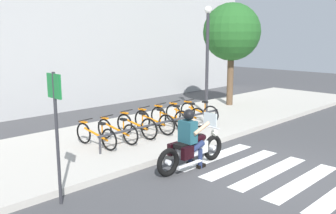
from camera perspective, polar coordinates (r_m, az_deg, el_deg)
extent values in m
plane|color=#424244|center=(8.86, 15.01, -9.97)|extent=(48.00, 48.00, 0.00)
cube|color=#B7B2A8|center=(11.57, -4.28, -4.25)|extent=(24.00, 4.40, 0.15)
cube|color=white|center=(8.64, 20.15, -10.81)|extent=(2.80, 0.40, 0.01)
cube|color=white|center=(8.98, 15.48, -9.69)|extent=(2.80, 0.40, 0.01)
cube|color=white|center=(9.37, 11.20, -8.61)|extent=(2.80, 0.40, 0.01)
cube|color=white|center=(9.81, 7.30, -7.58)|extent=(2.80, 0.40, 0.01)
torus|color=black|center=(9.46, 6.92, -6.25)|extent=(0.65, 0.12, 0.65)
cylinder|color=silver|center=(9.46, 6.92, -6.25)|extent=(0.12, 0.10, 0.12)
torus|color=black|center=(8.34, 0.02, -8.55)|extent=(0.65, 0.12, 0.65)
cylinder|color=silver|center=(8.34, 0.02, -8.55)|extent=(0.12, 0.10, 0.12)
cube|color=silver|center=(8.84, 3.71, -6.48)|extent=(0.87, 0.29, 0.28)
ellipsoid|color=black|center=(8.93, 4.66, -4.83)|extent=(0.52, 0.28, 0.22)
cube|color=black|center=(8.64, 2.75, -5.84)|extent=(0.56, 0.28, 0.10)
cube|color=black|center=(8.70, 0.89, -6.47)|extent=(0.32, 0.12, 0.28)
cube|color=black|center=(8.41, 3.03, -7.11)|extent=(0.32, 0.12, 0.28)
cylinder|color=silver|center=(9.18, 6.38, -3.03)|extent=(0.03, 0.62, 0.03)
sphere|color=white|center=(9.39, 7.17, -3.99)|extent=(0.18, 0.18, 0.18)
cube|color=silver|center=(9.16, 6.53, -1.91)|extent=(0.04, 0.40, 0.32)
cylinder|color=silver|center=(8.63, 3.41, -8.81)|extent=(0.78, 0.09, 0.08)
cube|color=#1E4C59|center=(8.60, 3.07, -3.83)|extent=(0.26, 0.40, 0.52)
sphere|color=black|center=(8.53, 3.24, -1.20)|extent=(0.26, 0.26, 0.26)
cylinder|color=tan|center=(8.89, 3.04, -2.82)|extent=(0.52, 0.09, 0.26)
cylinder|color=tan|center=(8.61, 5.20, -3.32)|extent=(0.52, 0.09, 0.26)
cylinder|color=#1E284C|center=(8.91, 2.95, -5.71)|extent=(0.44, 0.14, 0.24)
cylinder|color=#1E284C|center=(9.09, 3.44, -7.47)|extent=(0.11, 0.11, 0.47)
cube|color=black|center=(9.19, 3.60, -8.58)|extent=(0.24, 0.10, 0.08)
cylinder|color=#1E284C|center=(8.71, 4.50, -6.13)|extent=(0.44, 0.14, 0.24)
cylinder|color=#1E284C|center=(8.89, 4.98, -7.92)|extent=(0.11, 0.11, 0.47)
cube|color=black|center=(8.99, 5.13, -9.05)|extent=(0.24, 0.10, 0.08)
torus|color=black|center=(10.51, -12.90, -3.96)|extent=(0.12, 0.59, 0.59)
torus|color=black|center=(9.74, -9.08, -5.00)|extent=(0.12, 0.59, 0.59)
cylinder|color=orange|center=(10.10, -11.08, -4.13)|extent=(0.16, 0.93, 0.25)
cylinder|color=orange|center=(9.87, -10.14, -3.54)|extent=(0.04, 0.04, 0.36)
cube|color=black|center=(9.83, -10.17, -2.52)|extent=(0.12, 0.21, 0.06)
cylinder|color=black|center=(10.34, -12.63, -1.95)|extent=(0.48, 0.08, 0.03)
cube|color=orange|center=(10.43, -12.97, -2.24)|extent=(0.11, 0.29, 0.04)
torus|color=black|center=(10.89, -9.75, -3.32)|extent=(0.11, 0.59, 0.59)
torus|color=black|center=(10.15, -5.82, -4.27)|extent=(0.11, 0.59, 0.59)
cylinder|color=orange|center=(10.50, -7.86, -3.47)|extent=(0.17, 0.93, 0.25)
cylinder|color=orange|center=(10.28, -6.88, -2.89)|extent=(0.04, 0.04, 0.36)
cube|color=black|center=(10.23, -6.91, -1.91)|extent=(0.12, 0.21, 0.06)
cylinder|color=black|center=(10.72, -9.45, -1.39)|extent=(0.48, 0.08, 0.03)
cube|color=orange|center=(10.81, -9.81, -1.68)|extent=(0.11, 0.29, 0.04)
torus|color=black|center=(11.27, -6.71, -2.62)|extent=(0.12, 0.64, 0.64)
torus|color=black|center=(10.60, -2.96, -3.42)|extent=(0.12, 0.64, 0.64)
cylinder|color=orange|center=(10.91, -4.90, -2.68)|extent=(0.16, 0.88, 0.24)
cylinder|color=orange|center=(10.71, -3.96, -2.03)|extent=(0.04, 0.04, 0.39)
cube|color=black|center=(10.67, -3.97, -1.01)|extent=(0.12, 0.21, 0.06)
cylinder|color=black|center=(11.10, -6.41, -0.57)|extent=(0.48, 0.08, 0.03)
cube|color=orange|center=(11.19, -6.75, -0.90)|extent=(0.11, 0.29, 0.04)
torus|color=black|center=(11.70, -4.00, -2.03)|extent=(0.13, 0.65, 0.65)
torus|color=black|center=(11.07, -0.22, -2.76)|extent=(0.13, 0.65, 0.65)
cylinder|color=orange|center=(11.36, -2.16, -2.06)|extent=(0.16, 0.89, 0.24)
cylinder|color=orange|center=(11.17, -1.21, -1.42)|extent=(0.04, 0.04, 0.40)
cube|color=black|center=(11.13, -1.21, -0.43)|extent=(0.12, 0.21, 0.06)
cylinder|color=black|center=(11.55, -3.66, -0.03)|extent=(0.48, 0.08, 0.03)
cube|color=orange|center=(11.63, -4.02, -0.35)|extent=(0.11, 0.29, 0.04)
torus|color=black|center=(12.16, -1.47, -1.48)|extent=(0.13, 0.66, 0.66)
torus|color=black|center=(11.56, 2.28, -2.14)|extent=(0.13, 0.66, 0.66)
cylinder|color=orange|center=(11.84, 0.36, -1.48)|extent=(0.16, 0.88, 0.24)
cylinder|color=orange|center=(11.66, 1.31, -0.84)|extent=(0.04, 0.04, 0.40)
cube|color=black|center=(11.62, 1.32, 0.13)|extent=(0.12, 0.21, 0.06)
cylinder|color=black|center=(12.01, -1.12, 0.50)|extent=(0.48, 0.08, 0.03)
cube|color=orange|center=(12.09, -1.48, 0.17)|extent=(0.11, 0.29, 0.04)
torus|color=black|center=(12.65, 0.82, -1.00)|extent=(0.13, 0.65, 0.65)
torus|color=black|center=(12.07, 4.63, -1.63)|extent=(0.13, 0.65, 0.65)
cylinder|color=orange|center=(12.34, 2.68, -1.01)|extent=(0.16, 0.91, 0.25)
cylinder|color=orange|center=(12.16, 3.66, -0.40)|extent=(0.04, 0.04, 0.40)
cube|color=black|center=(12.12, 3.67, 0.52)|extent=(0.12, 0.21, 0.06)
cylinder|color=black|center=(12.51, 1.19, 0.87)|extent=(0.48, 0.08, 0.03)
cube|color=orange|center=(12.58, 0.82, 0.56)|extent=(0.11, 0.29, 0.04)
torus|color=black|center=(13.15, 3.07, -0.62)|extent=(0.12, 0.62, 0.62)
torus|color=black|center=(12.62, 6.63, -1.17)|extent=(0.12, 0.62, 0.62)
cylinder|color=orange|center=(12.86, 4.82, -0.62)|extent=(0.16, 0.86, 0.24)
cylinder|color=orange|center=(12.70, 5.73, -0.05)|extent=(0.04, 0.04, 0.38)
cube|color=black|center=(12.67, 5.75, 0.79)|extent=(0.12, 0.21, 0.06)
cylinder|color=black|center=(13.01, 3.43, 1.10)|extent=(0.48, 0.08, 0.03)
cube|color=orange|center=(13.08, 3.08, 0.83)|extent=(0.11, 0.29, 0.04)
cylinder|color=#333338|center=(10.96, -0.22, -2.25)|extent=(4.84, 0.07, 0.07)
cylinder|color=#333338|center=(9.57, -10.45, -5.83)|extent=(0.06, 0.06, 0.45)
cylinder|color=#333338|center=(12.75, 7.41, -1.49)|extent=(0.06, 0.06, 0.45)
cylinder|color=#2D2D33|center=(14.14, 6.05, 6.27)|extent=(0.12, 0.12, 3.92)
sphere|color=white|center=(14.12, 6.22, 14.71)|extent=(0.28, 0.28, 0.28)
cylinder|color=#2D2D33|center=(7.03, -16.72, -4.93)|extent=(0.06, 0.06, 2.49)
cube|color=#197233|center=(6.84, -17.18, 3.11)|extent=(0.04, 0.44, 0.44)
cylinder|color=brown|center=(16.09, 9.57, 4.06)|extent=(0.27, 0.27, 2.42)
sphere|color=#235B23|center=(15.98, 9.81, 11.38)|extent=(2.41, 2.41, 2.41)
cube|color=#AFAFAF|center=(15.95, -18.17, 11.65)|extent=(24.00, 1.20, 6.88)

